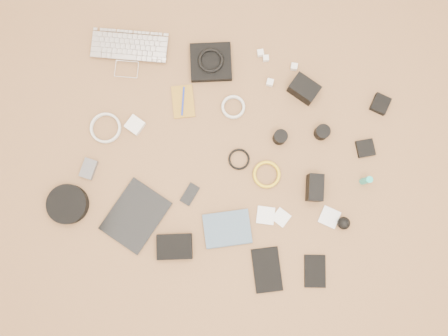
% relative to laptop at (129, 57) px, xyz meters
% --- Properties ---
extents(room_shell, '(4.04, 4.04, 2.58)m').
position_rel_laptop_xyz_m(room_shell, '(0.55, -0.37, 1.24)').
color(room_shell, brown).
rests_on(room_shell, ground).
extents(laptop, '(0.39, 0.30, 0.03)m').
position_rel_laptop_xyz_m(laptop, '(0.00, 0.00, 0.00)').
color(laptop, silver).
rests_on(laptop, ground).
extents(headphone_pouch, '(0.23, 0.23, 0.03)m').
position_rel_laptop_xyz_m(headphone_pouch, '(0.38, 0.06, 0.00)').
color(headphone_pouch, black).
rests_on(headphone_pouch, ground).
extents(headphones, '(0.14, 0.14, 0.02)m').
position_rel_laptop_xyz_m(headphones, '(0.38, 0.06, 0.03)').
color(headphones, black).
rests_on(headphones, headphone_pouch).
extents(charger_a, '(0.03, 0.03, 0.02)m').
position_rel_laptop_xyz_m(charger_a, '(0.63, 0.15, -0.00)').
color(charger_a, silver).
rests_on(charger_a, ground).
extents(charger_b, '(0.04, 0.04, 0.03)m').
position_rel_laptop_xyz_m(charger_b, '(0.60, 0.16, -0.00)').
color(charger_b, silver).
rests_on(charger_b, ground).
extents(charger_c, '(0.03, 0.03, 0.03)m').
position_rel_laptop_xyz_m(charger_c, '(0.77, 0.14, -0.00)').
color(charger_c, silver).
rests_on(charger_c, ground).
extents(charger_d, '(0.03, 0.03, 0.03)m').
position_rel_laptop_xyz_m(charger_d, '(0.67, 0.03, 0.00)').
color(charger_d, silver).
rests_on(charger_d, ground).
extents(dslr_camera, '(0.15, 0.13, 0.07)m').
position_rel_laptop_xyz_m(dslr_camera, '(0.83, 0.03, 0.02)').
color(dslr_camera, black).
rests_on(dslr_camera, ground).
extents(lens_pouch, '(0.09, 0.10, 0.03)m').
position_rel_laptop_xyz_m(lens_pouch, '(1.19, 0.06, 0.00)').
color(lens_pouch, black).
rests_on(lens_pouch, ground).
extents(notebook_olive, '(0.15, 0.18, 0.01)m').
position_rel_laptop_xyz_m(notebook_olive, '(0.30, -0.15, -0.01)').
color(notebook_olive, olive).
rests_on(notebook_olive, ground).
extents(pen_blue, '(0.03, 0.13, 0.01)m').
position_rel_laptop_xyz_m(pen_blue, '(0.30, -0.15, -0.00)').
color(pen_blue, '#152BB0').
rests_on(pen_blue, notebook_olive).
extents(cable_white_a, '(0.13, 0.13, 0.01)m').
position_rel_laptop_xyz_m(cable_white_a, '(0.53, -0.12, -0.01)').
color(cable_white_a, silver).
rests_on(cable_white_a, ground).
extents(lens_a, '(0.07, 0.07, 0.07)m').
position_rel_laptop_xyz_m(lens_a, '(0.77, -0.21, 0.02)').
color(lens_a, black).
rests_on(lens_a, ground).
extents(lens_b, '(0.08, 0.08, 0.06)m').
position_rel_laptop_xyz_m(lens_b, '(0.96, -0.14, 0.02)').
color(lens_b, black).
rests_on(lens_b, ground).
extents(card_reader, '(0.10, 0.10, 0.02)m').
position_rel_laptop_xyz_m(card_reader, '(1.17, -0.16, -0.00)').
color(card_reader, black).
rests_on(card_reader, ground).
extents(power_brick, '(0.09, 0.09, 0.03)m').
position_rel_laptop_xyz_m(power_brick, '(0.11, -0.31, 0.00)').
color(power_brick, silver).
rests_on(power_brick, ground).
extents(cable_white_b, '(0.17, 0.17, 0.01)m').
position_rel_laptop_xyz_m(cable_white_b, '(-0.01, -0.35, -0.01)').
color(cable_white_b, silver).
rests_on(cable_white_b, ground).
extents(cable_black, '(0.12, 0.12, 0.01)m').
position_rel_laptop_xyz_m(cable_black, '(0.62, -0.35, -0.01)').
color(cable_black, black).
rests_on(cable_black, ground).
extents(cable_yellow, '(0.16, 0.16, 0.01)m').
position_rel_laptop_xyz_m(cable_yellow, '(0.75, -0.39, -0.01)').
color(cable_yellow, gold).
rests_on(cable_yellow, ground).
extents(flash, '(0.08, 0.13, 0.09)m').
position_rel_laptop_xyz_m(flash, '(0.97, -0.40, 0.03)').
color(flash, black).
rests_on(flash, ground).
extents(lens_cleaner, '(0.04, 0.04, 0.10)m').
position_rel_laptop_xyz_m(lens_cleaner, '(1.19, -0.31, 0.04)').
color(lens_cleaner, '#1BB1A2').
rests_on(lens_cleaner, ground).
extents(battery_charger, '(0.07, 0.09, 0.03)m').
position_rel_laptop_xyz_m(battery_charger, '(-0.04, -0.55, -0.00)').
color(battery_charger, '#505055').
rests_on(battery_charger, ground).
extents(tablet, '(0.30, 0.33, 0.01)m').
position_rel_laptop_xyz_m(tablet, '(0.22, -0.71, -0.01)').
color(tablet, black).
rests_on(tablet, ground).
extents(phone, '(0.08, 0.11, 0.01)m').
position_rel_laptop_xyz_m(phone, '(0.44, -0.56, -0.01)').
color(phone, black).
rests_on(phone, ground).
extents(filter_case_left, '(0.09, 0.09, 0.01)m').
position_rel_laptop_xyz_m(filter_case_left, '(0.79, -0.57, -0.01)').
color(filter_case_left, silver).
rests_on(filter_case_left, ground).
extents(filter_case_mid, '(0.09, 0.09, 0.01)m').
position_rel_laptop_xyz_m(filter_case_mid, '(0.86, -0.56, -0.01)').
color(filter_case_mid, silver).
rests_on(filter_case_mid, ground).
extents(filter_case_right, '(0.09, 0.09, 0.01)m').
position_rel_laptop_xyz_m(filter_case_right, '(1.07, -0.51, -0.01)').
color(filter_case_right, silver).
rests_on(filter_case_right, ground).
extents(air_blower, '(0.07, 0.07, 0.06)m').
position_rel_laptop_xyz_m(air_blower, '(1.14, -0.52, 0.01)').
color(air_blower, black).
rests_on(air_blower, ground).
extents(headphone_case, '(0.18, 0.18, 0.05)m').
position_rel_laptop_xyz_m(headphone_case, '(-0.08, -0.73, 0.01)').
color(headphone_case, black).
rests_on(headphone_case, ground).
extents(drive_case, '(0.18, 0.15, 0.04)m').
position_rel_laptop_xyz_m(drive_case, '(0.43, -0.80, 0.01)').
color(drive_case, black).
rests_on(drive_case, ground).
extents(paperback, '(0.25, 0.22, 0.02)m').
position_rel_laptop_xyz_m(paperback, '(0.67, -0.74, -0.00)').
color(paperback, '#40576D').
rests_on(paperback, ground).
extents(notebook_black_a, '(0.18, 0.22, 0.01)m').
position_rel_laptop_xyz_m(notebook_black_a, '(0.85, -0.80, -0.01)').
color(notebook_black_a, black).
rests_on(notebook_black_a, ground).
extents(notebook_black_b, '(0.12, 0.16, 0.01)m').
position_rel_laptop_xyz_m(notebook_black_b, '(1.06, -0.76, -0.01)').
color(notebook_black_b, black).
rests_on(notebook_black_b, ground).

